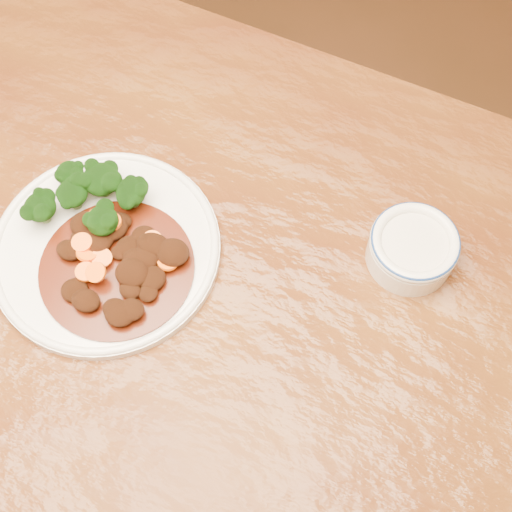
% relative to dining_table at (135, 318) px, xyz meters
% --- Properties ---
extents(ground, '(4.00, 4.00, 0.00)m').
position_rel_dining_table_xyz_m(ground, '(0.00, 0.00, -0.67)').
color(ground, '#402710').
rests_on(ground, ground).
extents(dining_table, '(1.55, 0.98, 0.75)m').
position_rel_dining_table_xyz_m(dining_table, '(0.00, 0.00, 0.00)').
color(dining_table, '#5E3510').
rests_on(dining_table, ground).
extents(dinner_plate, '(0.28, 0.28, 0.02)m').
position_rel_dining_table_xyz_m(dinner_plate, '(-0.04, 0.04, 0.09)').
color(dinner_plate, white).
rests_on(dinner_plate, dining_table).
extents(broccoli_florets, '(0.13, 0.10, 0.05)m').
position_rel_dining_table_xyz_m(broccoli_florets, '(-0.08, 0.09, 0.12)').
color(broccoli_florets, '#6E914B').
rests_on(broccoli_florets, dinner_plate).
extents(mince_stew, '(0.19, 0.19, 0.03)m').
position_rel_dining_table_xyz_m(mince_stew, '(-0.02, 0.03, 0.10)').
color(mince_stew, '#471307').
rests_on(mince_stew, dinner_plate).
extents(dip_bowl, '(0.11, 0.11, 0.05)m').
position_rel_dining_table_xyz_m(dip_bowl, '(0.30, 0.17, 0.11)').
color(dip_bowl, silver).
rests_on(dip_bowl, dining_table).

